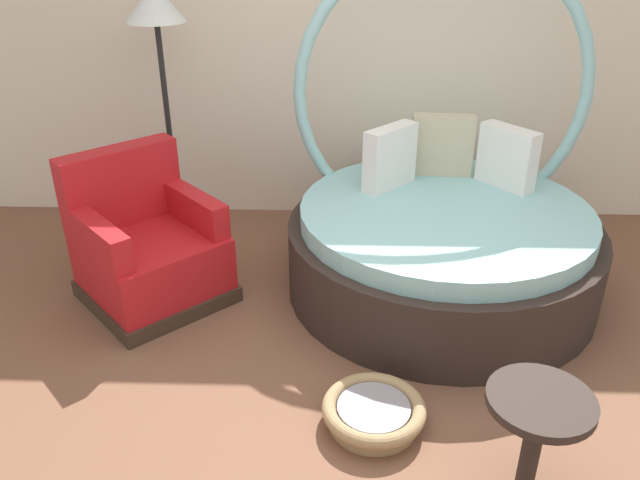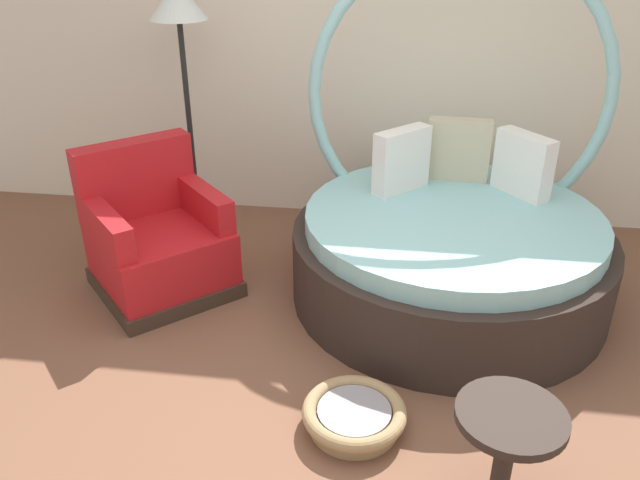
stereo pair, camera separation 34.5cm
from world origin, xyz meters
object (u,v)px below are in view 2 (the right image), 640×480
Objects in this scene: red_armchair at (157,242)px; pet_basket at (354,415)px; side_table at (509,431)px; round_daybed at (451,235)px; floor_lamp at (180,27)px.

red_armchair is 1.82m from pet_basket.
red_armchair reaches higher than side_table.
red_armchair is (-1.88, -0.21, -0.07)m from round_daybed.
red_armchair is at bearing 140.64° from pet_basket.
round_daybed reaches higher than floor_lamp.
pet_basket is at bearing -55.10° from floor_lamp.
round_daybed is 2.31m from floor_lamp.
floor_lamp reaches higher than pet_basket.
side_table reaches higher than pet_basket.
round_daybed is 1.47m from pet_basket.
red_armchair is 0.62× the size of floor_lamp.
red_armchair is 1.49m from floor_lamp.
round_daybed is 1.90× the size of red_armchair.
round_daybed is 4.13× the size of side_table.
pet_basket is at bearing 149.19° from side_table.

